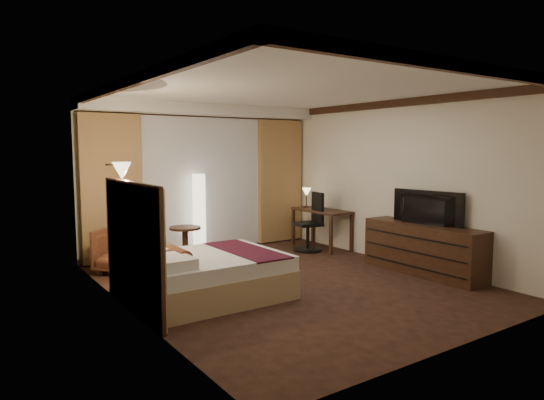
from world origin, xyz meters
TOP-DOWN VIEW (x-y plane):
  - floor at (0.00, 0.00)m, footprint 4.50×5.50m
  - ceiling at (0.00, 0.00)m, footprint 4.50×5.50m
  - back_wall at (0.00, 2.75)m, footprint 4.50×0.02m
  - left_wall at (-2.25, 0.00)m, footprint 0.02×5.50m
  - right_wall at (2.25, 0.00)m, footprint 0.02×5.50m
  - crown_molding at (0.00, 0.00)m, footprint 4.50×5.50m
  - soffit at (0.00, 2.50)m, footprint 4.50×0.50m
  - curtain_sheer at (0.00, 2.67)m, footprint 2.48×0.04m
  - curtain_left_drape at (-1.70, 2.61)m, footprint 1.00×0.14m
  - curtain_right_drape at (1.70, 2.61)m, footprint 1.00×0.14m
  - wall_sconce at (-2.09, 0.75)m, footprint 0.24×0.24m
  - bed at (-1.25, 0.02)m, footprint 1.88×1.46m
  - headboard at (-2.20, 0.02)m, footprint 0.12×1.76m
  - armchair at (-1.72, 1.89)m, footprint 1.02×1.02m
  - side_table at (-0.64, 2.08)m, footprint 0.53×0.53m
  - floor_lamp at (-0.20, 2.42)m, footprint 0.31×0.31m
  - desk at (1.95, 1.58)m, footprint 0.55×1.23m
  - desk_lamp at (1.95, 2.04)m, footprint 0.18×0.18m
  - office_chair at (1.58, 1.53)m, footprint 0.63×0.63m
  - dresser at (2.00, -0.76)m, footprint 0.50×1.96m
  - television at (1.97, -0.76)m, footprint 0.80×1.24m

SIDE VIEW (x-z plane):
  - floor at x=0.00m, z-range -0.01..0.01m
  - bed at x=-1.25m, z-range 0.00..0.55m
  - side_table at x=-0.64m, z-range 0.00..0.58m
  - desk at x=1.95m, z-range 0.00..0.75m
  - dresser at x=2.00m, z-range 0.00..0.76m
  - armchair at x=-1.72m, z-range 0.00..0.77m
  - office_chair at x=1.58m, z-range 0.00..1.10m
  - floor_lamp at x=-0.20m, z-range 0.00..1.47m
  - headboard at x=-2.20m, z-range 0.00..1.50m
  - desk_lamp at x=1.95m, z-range 0.75..1.09m
  - television at x=1.97m, z-range 1.02..1.17m
  - curtain_sheer at x=0.00m, z-range 0.02..2.48m
  - curtain_left_drape at x=-1.70m, z-range 0.02..2.48m
  - curtain_right_drape at x=1.70m, z-range 0.02..2.48m
  - back_wall at x=0.00m, z-range 0.00..2.70m
  - left_wall at x=-2.25m, z-range 0.00..2.70m
  - right_wall at x=2.25m, z-range 0.00..2.70m
  - wall_sconce at x=-2.09m, z-range 1.50..1.74m
  - soffit at x=0.00m, z-range 2.50..2.70m
  - crown_molding at x=0.00m, z-range 2.58..2.70m
  - ceiling at x=0.00m, z-range 2.70..2.71m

